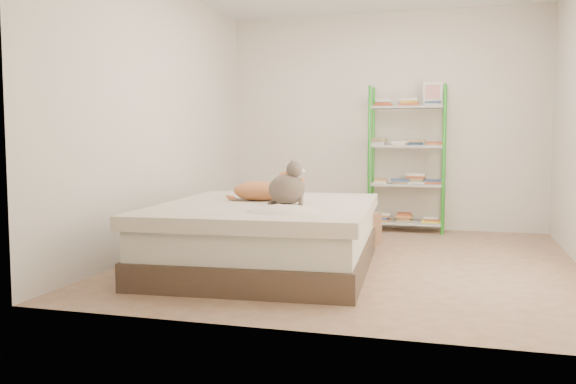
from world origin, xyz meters
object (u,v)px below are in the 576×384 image
(bed, at_px, (267,235))
(cardboard_box, at_px, (355,229))
(orange_cat, at_px, (260,188))
(shelf_unit, at_px, (407,161))
(white_bin, at_px, (268,212))
(grey_cat, at_px, (287,183))

(bed, bearing_deg, cardboard_box, 64.11)
(cardboard_box, bearing_deg, bed, -100.04)
(orange_cat, distance_m, shelf_unit, 2.48)
(white_bin, bearing_deg, cardboard_box, -39.61)
(orange_cat, distance_m, grey_cat, 0.40)
(shelf_unit, bearing_deg, cardboard_box, -111.97)
(bed, xyz_separation_m, cardboard_box, (0.53, 1.31, -0.11))
(grey_cat, height_order, shelf_unit, shelf_unit)
(bed, bearing_deg, shelf_unit, 64.06)
(grey_cat, bearing_deg, white_bin, 7.88)
(shelf_unit, bearing_deg, bed, -111.91)
(orange_cat, bearing_deg, grey_cat, -46.64)
(cardboard_box, relative_size, white_bin, 1.43)
(white_bin, bearing_deg, orange_cat, -74.09)
(grey_cat, xyz_separation_m, white_bin, (-0.94, 2.44, -0.56))
(shelf_unit, xyz_separation_m, white_bin, (-1.71, -0.03, -0.66))
(bed, distance_m, grey_cat, 0.50)
(orange_cat, distance_m, white_bin, 2.33)
(bed, distance_m, orange_cat, 0.44)
(shelf_unit, relative_size, white_bin, 4.71)
(grey_cat, height_order, white_bin, grey_cat)
(grey_cat, distance_m, cardboard_box, 1.53)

